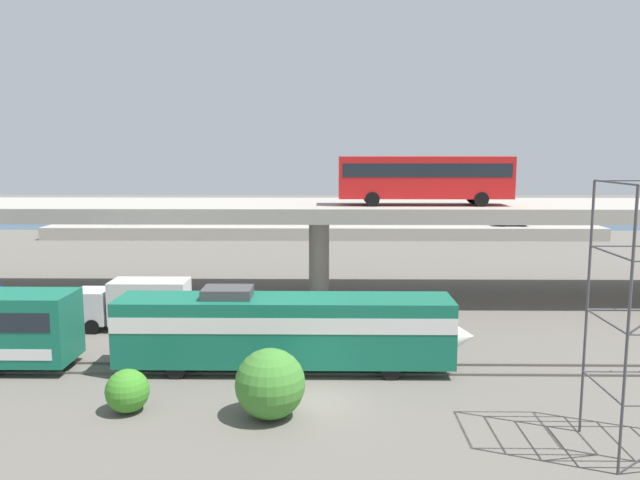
{
  "coord_description": "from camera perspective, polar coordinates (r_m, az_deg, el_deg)",
  "views": [
    {
      "loc": [
        0.71,
        -26.2,
        10.81
      ],
      "look_at": [
        0.03,
        23.32,
        3.81
      ],
      "focal_mm": 35.45,
      "sensor_mm": 36.0,
      "label": 1
    }
  ],
  "objects": [
    {
      "name": "ground_plane",
      "position": [
        28.35,
        -0.73,
        -14.37
      ],
      "size": [
        260.0,
        260.0,
        0.0
      ],
      "primitive_type": "plane",
      "color": "#605B54"
    },
    {
      "name": "rail_strip_near",
      "position": [
        31.39,
        -0.57,
        -11.98
      ],
      "size": [
        110.0,
        0.12,
        0.12
      ],
      "primitive_type": "cube",
      "color": "#59544C",
      "rests_on": "ground_plane"
    },
    {
      "name": "rail_strip_far",
      "position": [
        32.74,
        -0.5,
        -11.13
      ],
      "size": [
        110.0,
        0.12,
        0.12
      ],
      "primitive_type": "cube",
      "color": "#59544C",
      "rests_on": "ground_plane"
    },
    {
      "name": "train_locomotive",
      "position": [
        31.43,
        -1.68,
        -7.87
      ],
      "size": [
        17.56,
        3.04,
        4.18
      ],
      "color": "#14664C",
      "rests_on": "ground_plane"
    },
    {
      "name": "highway_overpass",
      "position": [
        46.42,
        -0.09,
        2.58
      ],
      "size": [
        96.0,
        10.36,
        7.04
      ],
      "color": "#9E998E",
      "rests_on": "ground_plane"
    },
    {
      "name": "transit_bus_on_overpass",
      "position": [
        44.9,
        9.41,
        5.75
      ],
      "size": [
        12.0,
        2.68,
        3.4
      ],
      "rotation": [
        0.0,
        0.0,
        3.14
      ],
      "color": "red",
      "rests_on": "highway_overpass"
    },
    {
      "name": "service_truck_east",
      "position": [
        40.23,
        -16.29,
        -5.47
      ],
      "size": [
        6.8,
        2.46,
        3.04
      ],
      "rotation": [
        0.0,
        0.0,
        3.14
      ],
      "color": "silver",
      "rests_on": "ground_plane"
    },
    {
      "name": "pier_parking_lot",
      "position": [
        81.82,
        0.29,
        0.99
      ],
      "size": [
        69.34,
        11.1,
        1.53
      ],
      "primitive_type": "cube",
      "color": "#9E998E",
      "rests_on": "ground_plane"
    },
    {
      "name": "parked_car_0",
      "position": [
        83.13,
        8.34,
        2.08
      ],
      "size": [
        4.67,
        1.93,
        1.5
      ],
      "rotation": [
        0.0,
        0.0,
        3.14
      ],
      "color": "#0C4C26",
      "rests_on": "pier_parking_lot"
    },
    {
      "name": "parked_car_1",
      "position": [
        82.24,
        16.87,
        1.76
      ],
      "size": [
        4.26,
        1.85,
        1.5
      ],
      "color": "#515459",
      "rests_on": "pier_parking_lot"
    },
    {
      "name": "parked_car_2",
      "position": [
        84.96,
        -17.23,
        1.93
      ],
      "size": [
        4.34,
        1.87,
        1.5
      ],
      "color": "#0C4C26",
      "rests_on": "pier_parking_lot"
    },
    {
      "name": "parked_car_3",
      "position": [
        83.55,
        -6.89,
        2.14
      ],
      "size": [
        4.24,
        1.91,
        1.5
      ],
      "rotation": [
        0.0,
        0.0,
        3.14
      ],
      "color": "#B7B7BC",
      "rests_on": "pier_parking_lot"
    },
    {
      "name": "parked_car_4",
      "position": [
        86.2,
        16.17,
        2.06
      ],
      "size": [
        4.43,
        1.98,
        1.5
      ],
      "color": "#B7B7BC",
      "rests_on": "pier_parking_lot"
    },
    {
      "name": "parked_car_5",
      "position": [
        82.35,
        1.22,
        2.11
      ],
      "size": [
        4.62,
        1.84,
        1.5
      ],
      "rotation": [
        0.0,
        0.0,
        3.14
      ],
      "color": "#B7B7BC",
      "rests_on": "pier_parking_lot"
    },
    {
      "name": "harbor_water",
      "position": [
        104.76,
        0.4,
        2.12
      ],
      "size": [
        140.0,
        36.0,
        0.01
      ],
      "primitive_type": "cube",
      "color": "navy",
      "rests_on": "ground_plane"
    },
    {
      "name": "shrub_left",
      "position": [
        28.16,
        -16.99,
        -12.9
      ],
      "size": [
        1.82,
        1.82,
        1.82
      ],
      "primitive_type": "sphere",
      "color": "#3A8526",
      "rests_on": "ground_plane"
    },
    {
      "name": "shrub_right",
      "position": [
        26.36,
        -4.52,
        -12.81
      ],
      "size": [
        2.88,
        2.88,
        2.88
      ],
      "primitive_type": "sphere",
      "color": "#3E7E2E",
      "rests_on": "ground_plane"
    }
  ]
}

